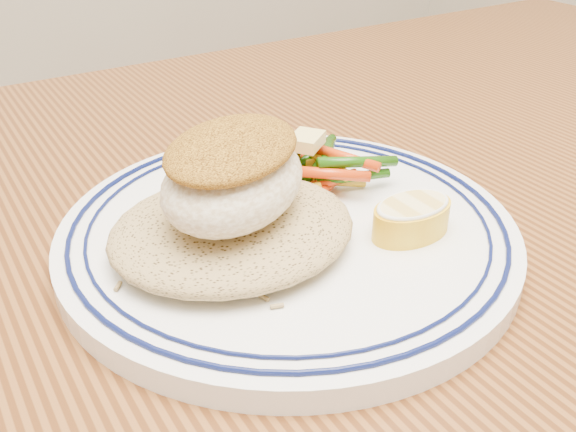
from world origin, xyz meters
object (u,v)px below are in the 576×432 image
(vegetable_pile, at_px, (303,169))
(rice_pilaf, at_px, (232,224))
(dining_table, at_px, (303,400))
(lemon_wedge, at_px, (412,216))
(fish_fillet, at_px, (233,173))
(plate, at_px, (288,231))

(vegetable_pile, bearing_deg, rice_pilaf, -151.75)
(dining_table, distance_m, lemon_wedge, 0.14)
(vegetable_pile, relative_size, lemon_wedge, 2.02)
(dining_table, bearing_deg, lemon_wedge, -8.82)
(dining_table, height_order, vegetable_pile, vegetable_pile)
(dining_table, xyz_separation_m, fish_fillet, (-0.03, 0.03, 0.16))
(plate, bearing_deg, lemon_wedge, -41.00)
(vegetable_pile, bearing_deg, dining_table, -121.89)
(rice_pilaf, xyz_separation_m, fish_fillet, (0.00, -0.00, 0.03))
(plate, bearing_deg, rice_pilaf, -174.80)
(lemon_wedge, bearing_deg, vegetable_pile, 104.63)
(vegetable_pile, distance_m, lemon_wedge, 0.09)
(fish_fillet, xyz_separation_m, vegetable_pile, (0.07, 0.04, -0.03))
(rice_pilaf, bearing_deg, dining_table, -51.35)
(rice_pilaf, bearing_deg, lemon_wedge, -25.20)
(fish_fillet, relative_size, vegetable_pile, 1.15)
(fish_fillet, bearing_deg, plate, 7.95)
(rice_pilaf, xyz_separation_m, vegetable_pile, (0.07, 0.04, -0.00))
(plate, height_order, fish_fillet, fish_fillet)
(dining_table, height_order, lemon_wedge, lemon_wedge)
(rice_pilaf, bearing_deg, vegetable_pile, 28.25)
(plate, xyz_separation_m, rice_pilaf, (-0.04, -0.00, 0.02))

